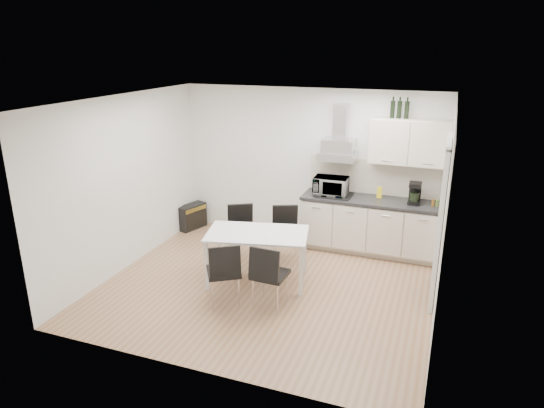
# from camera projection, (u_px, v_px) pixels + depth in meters

# --- Properties ---
(ground) EXTENTS (4.50, 4.50, 0.00)m
(ground) POSITION_uv_depth(u_px,v_px,m) (267.00, 286.00, 6.89)
(ground) COLOR #A57E5D
(ground) RESTS_ON ground
(wall_back) EXTENTS (4.50, 0.10, 2.60)m
(wall_back) POSITION_uv_depth(u_px,v_px,m) (308.00, 165.00, 8.26)
(wall_back) COLOR white
(wall_back) RESTS_ON ground
(wall_front) EXTENTS (4.50, 0.10, 2.60)m
(wall_front) POSITION_uv_depth(u_px,v_px,m) (193.00, 259.00, 4.70)
(wall_front) COLOR white
(wall_front) RESTS_ON ground
(wall_left) EXTENTS (0.10, 4.00, 2.60)m
(wall_left) POSITION_uv_depth(u_px,v_px,m) (126.00, 183.00, 7.21)
(wall_left) COLOR white
(wall_left) RESTS_ON ground
(wall_right) EXTENTS (0.10, 4.00, 2.60)m
(wall_right) POSITION_uv_depth(u_px,v_px,m) (444.00, 219.00, 5.74)
(wall_right) COLOR white
(wall_right) RESTS_ON ground
(ceiling) EXTENTS (4.50, 4.50, 0.00)m
(ceiling) POSITION_uv_depth(u_px,v_px,m) (266.00, 101.00, 6.06)
(ceiling) COLOR white
(ceiling) RESTS_ON wall_back
(doorway) EXTENTS (0.08, 1.04, 2.10)m
(doorway) POSITION_uv_depth(u_px,v_px,m) (440.00, 223.00, 6.32)
(doorway) COLOR white
(doorway) RESTS_ON ground
(kitchenette) EXTENTS (2.22, 0.64, 2.52)m
(kitchenette) POSITION_uv_depth(u_px,v_px,m) (374.00, 204.00, 7.78)
(kitchenette) COLOR beige
(kitchenette) RESTS_ON ground
(dining_table) EXTENTS (1.55, 1.10, 0.75)m
(dining_table) POSITION_uv_depth(u_px,v_px,m) (257.00, 238.00, 6.84)
(dining_table) COLOR white
(dining_table) RESTS_ON ground
(chair_far_left) EXTENTS (0.63, 0.65, 0.88)m
(chair_far_left) POSITION_uv_depth(u_px,v_px,m) (242.00, 234.00, 7.59)
(chair_far_left) COLOR black
(chair_far_left) RESTS_ON ground
(chair_far_right) EXTENTS (0.60, 0.63, 0.88)m
(chair_far_right) POSITION_uv_depth(u_px,v_px,m) (286.00, 235.00, 7.53)
(chair_far_right) COLOR black
(chair_far_right) RESTS_ON ground
(chair_near_left) EXTENTS (0.64, 0.66, 0.88)m
(chair_near_left) POSITION_uv_depth(u_px,v_px,m) (224.00, 272.00, 6.32)
(chair_near_left) COLOR black
(chair_near_left) RESTS_ON ground
(chair_near_right) EXTENTS (0.46, 0.52, 0.88)m
(chair_near_right) POSITION_uv_depth(u_px,v_px,m) (270.00, 275.00, 6.25)
(chair_near_right) COLOR black
(chair_near_right) RESTS_ON ground
(guitar_amp) EXTENTS (0.39, 0.59, 0.46)m
(guitar_amp) POSITION_uv_depth(u_px,v_px,m) (192.00, 216.00, 8.98)
(guitar_amp) COLOR black
(guitar_amp) RESTS_ON ground
(floor_speaker) EXTENTS (0.21, 0.20, 0.29)m
(floor_speaker) POSITION_uv_depth(u_px,v_px,m) (240.00, 222.00, 8.94)
(floor_speaker) COLOR black
(floor_speaker) RESTS_ON ground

